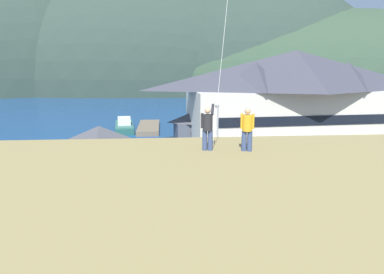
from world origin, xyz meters
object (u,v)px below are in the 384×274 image
at_px(harbor_lodge, 295,95).
at_px(parked_car_corner_spot, 281,201).
at_px(storage_shed_waterside, 192,127).
at_px(moored_boat_wharfside, 124,126).
at_px(parked_car_mid_row_far, 231,172).
at_px(person_kite_flyer, 208,127).
at_px(person_companion, 247,128).
at_px(parked_car_mid_row_center, 16,176).
at_px(parked_car_front_row_end, 132,198).
at_px(wharf_dock, 149,127).
at_px(storage_shed_near_lot, 100,154).
at_px(parked_car_back_row_left, 289,172).
at_px(parked_car_back_row_right, 357,191).
at_px(parked_car_mid_row_near, 174,173).
at_px(parked_car_lone_by_shed, 20,199).
at_px(parked_car_front_row_silver, 354,166).
at_px(parking_light_pole, 217,133).

distance_m(harbor_lodge, parked_car_corner_spot, 24.04).
distance_m(storage_shed_waterside, moored_boat_wharfside, 13.73).
height_order(parked_car_mid_row_far, person_kite_flyer, person_kite_flyer).
xyz_separation_m(person_kite_flyer, person_companion, (1.56, -0.25, -0.02)).
relative_size(harbor_lodge, parked_car_mid_row_center, 6.49).
xyz_separation_m(parked_car_front_row_end, person_kite_flyer, (3.96, -9.45, 6.44)).
height_order(wharf_dock, parked_car_mid_row_center, parked_car_mid_row_center).
relative_size(parked_car_mid_row_far, parked_car_mid_row_center, 0.98).
bearing_deg(storage_shed_near_lot, parked_car_back_row_left, -5.17).
bearing_deg(wharf_dock, parked_car_back_row_right, -63.58).
bearing_deg(moored_boat_wharfside, parked_car_mid_row_near, -75.64).
bearing_deg(parked_car_mid_row_center, moored_boat_wharfside, 76.91).
bearing_deg(storage_shed_near_lot, person_kite_flyer, -65.83).
bearing_deg(parked_car_front_row_end, parked_car_lone_by_shed, 176.95).
bearing_deg(wharf_dock, moored_boat_wharfside, -170.28).
distance_m(wharf_dock, parked_car_back_row_left, 30.43).
bearing_deg(parked_car_corner_spot, parked_car_back_row_right, 14.18).
xyz_separation_m(harbor_lodge, parked_car_mid_row_far, (-10.75, -14.94, -5.17)).
height_order(harbor_lodge, parked_car_lone_by_shed, harbor_lodge).
height_order(moored_boat_wharfside, parked_car_mid_row_far, moored_boat_wharfside).
bearing_deg(parked_car_mid_row_center, parked_car_mid_row_near, -1.67).
xyz_separation_m(harbor_lodge, parked_car_back_row_left, (-5.91, -15.46, -5.17)).
relative_size(storage_shed_near_lot, moored_boat_wharfside, 0.66).
distance_m(moored_boat_wharfside, parked_car_lone_by_shed, 31.72).
bearing_deg(parked_car_lone_by_shed, parked_car_back_row_right, -0.71).
height_order(storage_shed_waterside, parked_car_back_row_left, storage_shed_waterside).
height_order(storage_shed_waterside, parked_car_front_row_end, storage_shed_waterside).
relative_size(parked_car_front_row_end, person_kite_flyer, 2.28).
bearing_deg(parked_car_lone_by_shed, wharf_dock, 76.89).
xyz_separation_m(storage_shed_near_lot, parked_car_front_row_silver, (22.26, -0.00, -1.53)).
xyz_separation_m(storage_shed_near_lot, parked_car_corner_spot, (13.03, -7.78, -1.53)).
bearing_deg(wharf_dock, person_companion, -82.45).
relative_size(harbor_lodge, parked_car_back_row_right, 6.65).
bearing_deg(parking_light_pole, parked_car_back_row_right, -47.32).
xyz_separation_m(parked_car_mid_row_near, person_companion, (2.51, -15.06, 6.42)).
bearing_deg(harbor_lodge, wharf_dock, 146.93).
height_order(harbor_lodge, wharf_dock, harbor_lodge).
xyz_separation_m(harbor_lodge, parked_car_corner_spot, (-8.67, -21.81, -5.17)).
bearing_deg(parked_car_lone_by_shed, storage_shed_waterside, 58.36).
height_order(parked_car_corner_spot, parked_car_lone_by_shed, same).
distance_m(parking_light_pole, person_companion, 19.76).
xyz_separation_m(parking_light_pole, person_kite_flyer, (-3.31, -19.05, 3.83)).
bearing_deg(person_kite_flyer, parked_car_front_row_end, 112.75).
bearing_deg(parked_car_front_row_silver, parked_car_mid_row_far, -175.44).
bearing_deg(storage_shed_waterside, parked_car_back_row_right, -65.47).
distance_m(harbor_lodge, parked_car_front_row_end, 28.06).
relative_size(harbor_lodge, parked_car_front_row_end, 6.66).
distance_m(wharf_dock, person_kite_flyer, 42.77).
height_order(storage_shed_waterside, parked_car_corner_spot, storage_shed_waterside).
bearing_deg(parking_light_pole, parked_car_front_row_end, -127.12).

